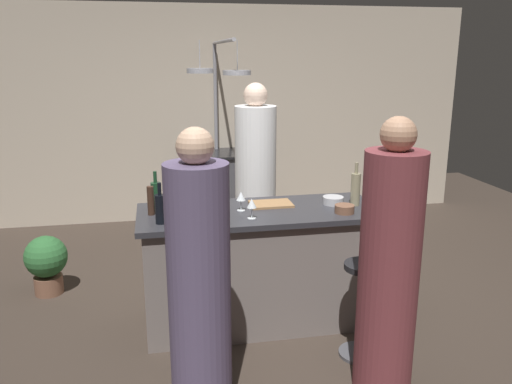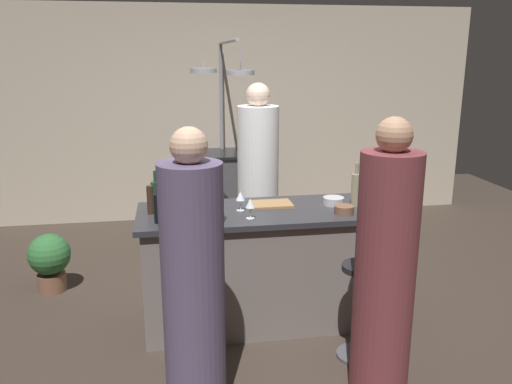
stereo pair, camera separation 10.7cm
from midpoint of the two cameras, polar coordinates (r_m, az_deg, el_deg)
The scene contains 23 objects.
ground_plane at distance 4.22m, azimuth 1.10°, elevation -13.78°, with size 9.00×9.00×0.00m, color #382D26.
back_wall at distance 6.57m, azimuth -3.44°, elevation 8.50°, with size 6.40×0.16×2.60m, color #BCAD99.
kitchen_island at distance 4.02m, azimuth 1.13°, elevation -8.11°, with size 1.80×0.72×0.90m.
stove_range at distance 6.33m, azimuth -2.93°, elevation 0.40°, with size 0.80×0.64×0.89m.
chef at distance 4.82m, azimuth 0.86°, elevation 0.48°, with size 0.38×0.38×1.78m.
bar_stool_right at distance 3.66m, azimuth 12.09°, elevation -12.19°, with size 0.28×0.28×0.68m.
guest_right at distance 3.20m, azimuth 14.89°, elevation -8.41°, with size 0.36×0.36×1.69m.
bar_stool_left at distance 3.44m, azimuth -5.32°, elevation -13.75°, with size 0.28×0.28×0.68m.
guest_left at distance 2.95m, azimuth -5.81°, elevation -10.24°, with size 0.35×0.35×1.66m.
overhead_pot_rack at distance 5.59m, azimuth -3.00°, elevation 10.93°, with size 0.61×1.55×2.17m.
potted_plant at distance 4.89m, azimuth -21.06°, elevation -6.86°, with size 0.36×0.36×0.52m.
cutting_board at distance 3.99m, azimuth 2.40°, elevation -1.33°, with size 0.32×0.22×0.02m, color #997047.
pepper_mill at distance 3.81m, azimuth -10.71°, elevation -0.86°, with size 0.05×0.05×0.21m, color #382319.
wine_bottle_green at distance 3.92m, azimuth -10.12°, elevation -0.30°, with size 0.07×0.07×0.30m.
wine_bottle_white at distance 4.02m, azimuth 11.63°, elevation 0.29°, with size 0.07×0.07×0.33m.
wine_bottle_red at distance 3.56m, azimuth -3.23°, elevation -1.64°, with size 0.07×0.07×0.29m.
wine_bottle_dark at distance 3.61m, azimuth -9.74°, elevation -1.67°, with size 0.07×0.07×0.29m.
wine_glass_near_left_guest at distance 3.83m, azimuth -0.92°, elevation -0.55°, with size 0.07×0.07×0.15m.
wine_glass_by_chef at distance 3.64m, azimuth 0.22°, elevation -1.35°, with size 0.07×0.07×0.15m.
wine_glass_near_right_guest at distance 3.97m, azimuth -4.92°, elevation -0.02°, with size 0.07×0.07×0.15m.
mixing_bowl_steel at distance 4.05m, azimuth 9.23°, elevation -0.98°, with size 0.16×0.16×0.06m, color #B7B7BC.
mixing_bowl_blue at distance 3.73m, azimuth -6.73°, elevation -2.18°, with size 0.15×0.15×0.07m, color #334C6B.
mixing_bowl_wooden at distance 3.84m, azimuth 10.40°, elevation -1.92°, with size 0.14×0.14×0.06m, color brown.
Camera 2 is at (-0.63, -3.65, 2.02)m, focal length 36.55 mm.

